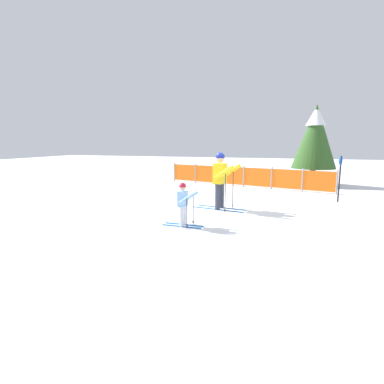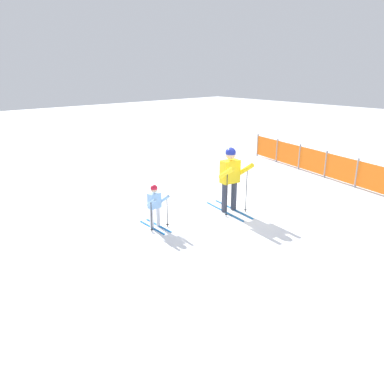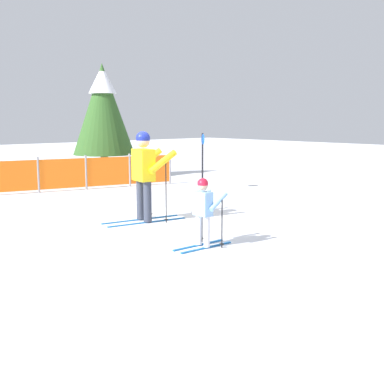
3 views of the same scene
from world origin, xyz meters
The scene contains 4 objects.
ground_plane centered at (0.00, 0.00, 0.00)m, with size 60.00×60.00×0.00m, color white.
skier_adult centered at (-0.10, 0.11, 1.03)m, with size 1.66×0.81×1.72m.
skier_child centered at (-0.54, -2.01, 0.62)m, with size 1.00×0.52×1.06m.
safety_fence centered at (-0.09, 4.93, 0.48)m, with size 7.52×1.93×0.95m.
Camera 2 is at (6.20, -6.84, 3.63)m, focal length 35.00 mm.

